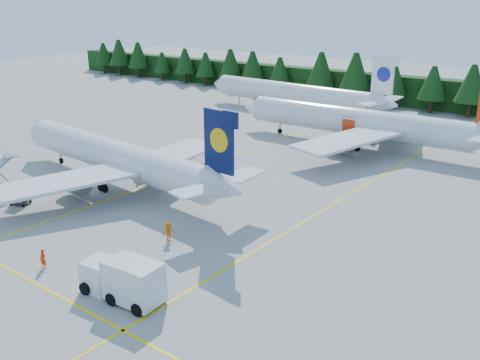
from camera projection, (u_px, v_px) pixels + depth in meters
The scene contains 13 objects.
ground at pixel (131, 269), 42.86m from camera, with size 320.00×320.00×0.00m, color gray.
taxi_stripe_a at pixel (178, 175), 65.98m from camera, with size 0.25×120.00×0.01m, color yellow.
taxi_stripe_b at pixel (320, 212), 54.42m from camera, with size 0.25×120.00×0.01m, color yellow.
taxi_stripe_cross at pixel (67, 301), 38.35m from camera, with size 80.00×0.25×0.01m, color yellow.
treeline_hedge at pixel (452, 96), 103.53m from camera, with size 220.00×4.00×6.00m, color black.
airliner_navy at pixel (110, 155), 62.41m from camera, with size 38.14×31.26×11.09m.
airliner_red at pixel (350, 121), 78.94m from camera, with size 40.48×33.34×11.78m.
airliner_far_left at pixel (286, 93), 102.57m from camera, with size 41.06×6.91×11.94m.
service_truck at pixel (122, 278), 38.29m from camera, with size 6.69×2.88×3.15m.
uld_pair at pixel (11, 193), 56.82m from camera, with size 4.84×2.65×1.50m.
crew_a at pixel (43, 259), 42.76m from camera, with size 0.60×0.39×1.64m, color red.
crew_b at pixel (98, 272), 40.61m from camera, with size 0.83×0.64×1.70m, color #E86104.
crew_c at pixel (169, 231), 47.62m from camera, with size 0.76×0.52×1.84m, color #D75504.
Camera 1 is at (30.32, -25.06, 20.43)m, focal length 40.00 mm.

